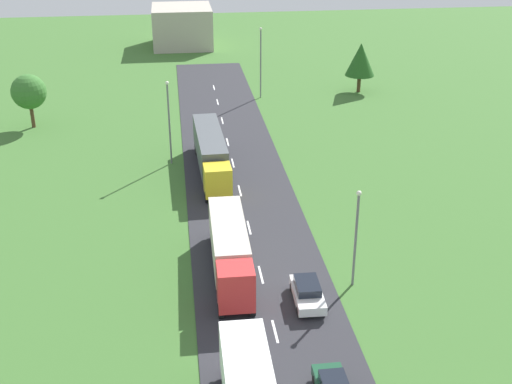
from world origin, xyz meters
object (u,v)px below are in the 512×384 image
at_px(car_third, 307,292).
at_px(tree_birch, 360,60).
at_px(lamppost_second, 356,233).
at_px(lamppost_third, 169,119).
at_px(lamppost_fourth, 261,60).
at_px(tree_oak, 29,92).
at_px(distant_building, 182,26).
at_px(truck_third, 211,151).
at_px(truck_second, 230,249).

distance_m(car_third, tree_birch, 51.66).
height_order(car_third, lamppost_second, lamppost_second).
distance_m(lamppost_second, lamppost_third, 27.43).
relative_size(lamppost_fourth, tree_oak, 1.47).
bearing_deg(lamppost_second, tree_birch, 74.16).
distance_m(lamppost_third, tree_oak, 20.75).
height_order(car_third, distant_building, distant_building).
bearing_deg(tree_oak, truck_third, -38.76).
bearing_deg(truck_second, truck_third, 90.41).
bearing_deg(tree_oak, distant_building, 65.50).
xyz_separation_m(tree_oak, distant_building, (18.64, 40.91, -0.90)).
distance_m(tree_oak, tree_birch, 42.88).
relative_size(car_third, tree_birch, 0.64).
bearing_deg(lamppost_third, tree_birch, 40.97).
relative_size(truck_third, tree_birch, 2.17).
bearing_deg(lamppost_second, tree_oak, 127.27).
xyz_separation_m(truck_second, lamppost_fourth, (8.09, 43.33, 3.07)).
height_order(lamppost_third, lamppost_fourth, lamppost_fourth).
relative_size(truck_second, distant_building, 1.05).
xyz_separation_m(lamppost_third, tree_birch, (25.88, 22.47, -0.31)).
xyz_separation_m(lamppost_second, tree_oak, (-28.58, 37.57, 0.11)).
bearing_deg(distant_building, truck_third, -88.73).
relative_size(truck_second, lamppost_third, 1.37).
height_order(tree_oak, distant_building, distant_building).
distance_m(lamppost_third, tree_birch, 34.28).
xyz_separation_m(car_third, lamppost_third, (-8.92, 26.19, 3.94)).
relative_size(truck_second, tree_oak, 1.87).
xyz_separation_m(car_third, lamppost_fourth, (3.22, 47.80, 4.28)).
bearing_deg(lamppost_second, lamppost_third, 117.34).
distance_m(lamppost_fourth, distant_building, 33.91).
relative_size(lamppost_second, tree_oak, 1.17).
xyz_separation_m(lamppost_second, tree_birch, (13.29, 46.83, 0.31)).
bearing_deg(tree_oak, car_third, -57.70).
bearing_deg(truck_third, tree_birch, 48.98).
bearing_deg(truck_second, tree_oak, 119.84).
height_order(truck_third, lamppost_fourth, lamppost_fourth).
distance_m(truck_third, distant_building, 56.92).
height_order(truck_third, lamppost_third, lamppost_third).
xyz_separation_m(lamppost_second, lamppost_third, (-12.59, 24.36, 0.62)).
relative_size(lamppost_third, tree_birch, 1.29).
xyz_separation_m(truck_third, tree_oak, (-19.91, 15.98, 2.09)).
relative_size(car_third, tree_oak, 0.68).
distance_m(lamppost_third, lamppost_fourth, 24.79).
bearing_deg(tree_birch, lamppost_fourth, -176.40).
bearing_deg(lamppost_second, lamppost_fourth, 90.56).
bearing_deg(lamppost_fourth, car_third, -93.86).
relative_size(truck_third, distant_building, 1.28).
xyz_separation_m(car_third, tree_oak, (-24.91, 39.40, 3.43)).
height_order(truck_third, distant_building, distant_building).
bearing_deg(lamppost_fourth, tree_oak, -163.37).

